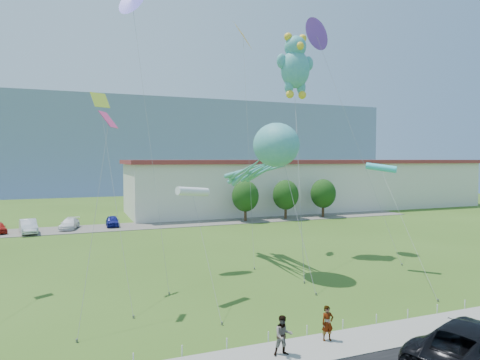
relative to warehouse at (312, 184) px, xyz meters
name	(u,v)px	position (x,y,z in m)	size (l,w,h in m)	color
ground	(311,323)	(-26.00, -44.00, -4.12)	(160.00, 160.00, 0.00)	#365919
sidewalk	(343,344)	(-26.00, -46.75, -4.07)	(80.00, 2.50, 0.10)	gray
parking_strip	(169,224)	(-26.00, -9.00, -4.09)	(70.00, 6.00, 0.06)	#59544C
hill_ridge	(113,146)	(-26.00, 76.00, 8.38)	(160.00, 50.00, 25.00)	gray
warehouse	(312,184)	(0.00, 0.00, 0.00)	(61.00, 15.00, 8.20)	beige
rope_fence	(325,327)	(-26.00, -45.30, -3.87)	(26.05, 0.05, 0.50)	white
tree_near	(245,196)	(-16.00, -10.00, -0.74)	(3.60, 3.60, 5.47)	#3F2B19
tree_mid	(286,195)	(-10.00, -10.00, -0.74)	(3.60, 3.60, 5.47)	#3F2B19
tree_far	(323,194)	(-4.00, -10.00, -0.74)	(3.60, 3.60, 5.47)	#3F2B19
suv	(474,345)	(-22.49, -50.50, -3.14)	(3.05, 6.62, 1.84)	black
pedestrian_left	(327,323)	(-26.51, -46.28, -3.23)	(0.58, 0.38, 1.58)	gray
pedestrian_right	(283,335)	(-29.04, -46.87, -3.19)	(0.81, 0.63, 1.67)	gray
parked_car_silver	(28,226)	(-42.06, -9.95, -3.29)	(1.63, 4.67, 1.54)	silver
parked_car_white	(69,224)	(-37.82, -8.44, -3.46)	(1.70, 4.19, 1.22)	white
parked_car_blue	(113,221)	(-32.90, -8.19, -3.42)	(1.51, 3.76, 1.28)	navy
octopus_kite	(268,156)	(-23.73, -33.78, 4.42)	(3.13, 12.61, 10.89)	teal
teddy_bear_kite	(295,64)	(-18.95, -29.09, 12.46)	(5.76, 9.93, 19.25)	teal
small_kite_pink	(105,140)	(-35.52, -38.67, 5.21)	(2.49, 4.65, 10.89)	#FB3775
small_kite_blue	(133,7)	(-32.74, -28.76, 15.79)	(1.90, 9.16, 21.17)	#2322C1
small_kite_white	(193,192)	(-30.58, -38.08, 2.23)	(0.56, 5.78, 6.84)	white
small_kite_orange	(243,41)	(-22.59, -25.95, 14.94)	(3.01, 8.27, 20.27)	#F0AD1A
small_kite_purple	(319,39)	(-16.27, -28.54, 15.02)	(3.96, 8.72, 20.36)	#7A37DE
small_kite_cyan	(382,169)	(-15.64, -36.55, 3.48)	(2.12, 8.55, 8.11)	#31CDDC
small_kite_yellow	(103,122)	(-35.37, -34.55, 6.51)	(1.85, 7.01, 12.51)	#C9E034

